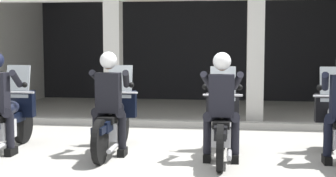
{
  "coord_description": "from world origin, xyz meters",
  "views": [
    {
      "loc": [
        1.01,
        -7.1,
        1.72
      ],
      "look_at": [
        0.0,
        0.29,
        1.0
      ],
      "focal_mm": 51.27,
      "sensor_mm": 36.0,
      "label": 1
    }
  ],
  "objects_px": {
    "police_officer_center_left": "(109,94)",
    "motorcycle_center_right": "(222,124)",
    "police_officer_center_right": "(222,97)",
    "motorcycle_center_left": "(114,120)",
    "motorcycle_far_left": "(7,120)"
  },
  "relations": [
    {
      "from": "motorcycle_far_left",
      "to": "police_officer_center_left",
      "type": "distance_m",
      "value": 1.75
    },
    {
      "from": "motorcycle_center_left",
      "to": "motorcycle_center_right",
      "type": "bearing_deg",
      "value": 15.97
    },
    {
      "from": "motorcycle_center_left",
      "to": "police_officer_center_left",
      "type": "xyz_separation_m",
      "value": [
        -0.0,
        -0.28,
        0.44
      ]
    },
    {
      "from": "motorcycle_center_left",
      "to": "police_officer_center_right",
      "type": "relative_size",
      "value": 1.29
    },
    {
      "from": "motorcycle_far_left",
      "to": "police_officer_center_right",
      "type": "bearing_deg",
      "value": 17.44
    },
    {
      "from": "motorcycle_far_left",
      "to": "police_officer_center_left",
      "type": "relative_size",
      "value": 1.29
    },
    {
      "from": "motorcycle_center_left",
      "to": "motorcycle_center_right",
      "type": "relative_size",
      "value": 1.0
    },
    {
      "from": "police_officer_center_left",
      "to": "police_officer_center_right",
      "type": "bearing_deg",
      "value": 15.97
    },
    {
      "from": "police_officer_center_left",
      "to": "police_officer_center_right",
      "type": "relative_size",
      "value": 1.0
    },
    {
      "from": "police_officer_center_left",
      "to": "motorcycle_center_right",
      "type": "height_order",
      "value": "police_officer_center_left"
    },
    {
      "from": "motorcycle_center_left",
      "to": "police_officer_center_left",
      "type": "height_order",
      "value": "police_officer_center_left"
    },
    {
      "from": "motorcycle_far_left",
      "to": "motorcycle_center_left",
      "type": "xyz_separation_m",
      "value": [
        1.7,
        0.19,
        0.0
      ]
    },
    {
      "from": "motorcycle_center_right",
      "to": "motorcycle_far_left",
      "type": "bearing_deg",
      "value": -167.33
    },
    {
      "from": "motorcycle_far_left",
      "to": "motorcycle_center_left",
      "type": "relative_size",
      "value": 1.0
    },
    {
      "from": "motorcycle_far_left",
      "to": "motorcycle_center_left",
      "type": "distance_m",
      "value": 1.71
    }
  ]
}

